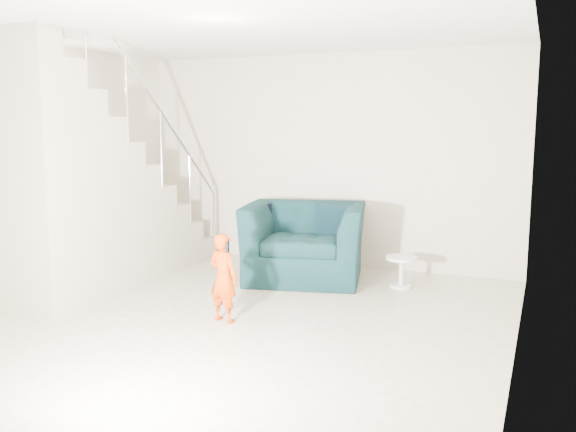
# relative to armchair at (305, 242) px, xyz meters

# --- Properties ---
(floor) EXTENTS (5.50, 5.50, 0.00)m
(floor) POSITION_rel_armchair_xyz_m (-0.07, -1.88, -0.44)
(floor) COLOR gray
(floor) RESTS_ON ground
(ceiling) EXTENTS (5.50, 5.50, 0.00)m
(ceiling) POSITION_rel_armchair_xyz_m (-0.07, -1.88, 2.26)
(ceiling) COLOR silver
(ceiling) RESTS_ON back_wall
(back_wall) EXTENTS (5.00, 0.00, 5.00)m
(back_wall) POSITION_rel_armchair_xyz_m (-0.07, 0.87, 0.91)
(back_wall) COLOR #C0B59C
(back_wall) RESTS_ON floor
(left_wall) EXTENTS (0.00, 5.50, 5.50)m
(left_wall) POSITION_rel_armchair_xyz_m (-2.57, -1.88, 0.91)
(left_wall) COLOR #C0B59C
(left_wall) RESTS_ON floor
(right_wall) EXTENTS (0.00, 5.50, 5.50)m
(right_wall) POSITION_rel_armchair_xyz_m (2.43, -1.88, 0.91)
(right_wall) COLOR #C0B59C
(right_wall) RESTS_ON floor
(armchair) EXTENTS (1.61, 1.48, 0.89)m
(armchair) POSITION_rel_armchair_xyz_m (0.00, 0.00, 0.00)
(armchair) COLOR black
(armchair) RESTS_ON floor
(toddler) EXTENTS (0.33, 0.25, 0.83)m
(toddler) POSITION_rel_armchair_xyz_m (-0.11, -1.77, -0.03)
(toddler) COLOR #A82F05
(toddler) RESTS_ON floor
(side_table) EXTENTS (0.35, 0.35, 0.35)m
(side_table) POSITION_rel_armchair_xyz_m (1.14, 0.07, -0.21)
(side_table) COLOR silver
(side_table) RESTS_ON floor
(staircase) EXTENTS (1.02, 3.03, 3.62)m
(staircase) POSITION_rel_armchair_xyz_m (-2.07, -1.33, 0.50)
(staircase) COLOR #ADA089
(staircase) RESTS_ON floor
(cushion) EXTENTS (0.42, 0.20, 0.42)m
(cushion) POSITION_rel_armchair_xyz_m (0.28, 0.27, 0.24)
(cushion) COLOR black
(cushion) RESTS_ON armchair
(throw) EXTENTS (0.05, 0.52, 0.58)m
(throw) POSITION_rel_armchair_xyz_m (-0.56, -0.03, 0.11)
(throw) COLOR black
(throw) RESTS_ON armchair
(phone) EXTENTS (0.03, 0.05, 0.10)m
(phone) POSITION_rel_armchair_xyz_m (-0.02, -1.83, 0.28)
(phone) COLOR black
(phone) RESTS_ON toddler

